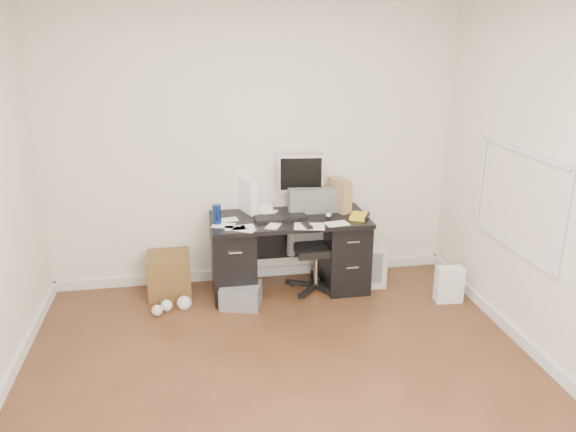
% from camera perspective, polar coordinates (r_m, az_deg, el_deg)
% --- Properties ---
extents(ground, '(4.00, 4.00, 0.00)m').
position_cam_1_polar(ground, '(4.20, 0.04, -17.47)').
color(ground, '#462916').
rests_on(ground, ground).
extents(room_shell, '(4.02, 4.02, 2.71)m').
position_cam_1_polar(room_shell, '(3.52, 0.48, 5.19)').
color(room_shell, silver).
rests_on(room_shell, ground).
extents(desk, '(1.50, 0.70, 0.75)m').
position_cam_1_polar(desk, '(5.48, 0.14, -3.61)').
color(desk, black).
rests_on(desk, ground).
extents(loose_papers, '(1.10, 0.60, 0.00)m').
position_cam_1_polar(loose_papers, '(5.28, -1.90, -0.43)').
color(loose_papers, silver).
rests_on(loose_papers, desk).
extents(lcd_monitor, '(0.48, 0.31, 0.57)m').
position_cam_1_polar(lcd_monitor, '(5.48, 1.31, 3.42)').
color(lcd_monitor, '#ADADB1').
rests_on(lcd_monitor, desk).
extents(keyboard, '(0.51, 0.21, 0.03)m').
position_cam_1_polar(keyboard, '(5.32, -0.78, -0.14)').
color(keyboard, black).
rests_on(keyboard, desk).
extents(computer_mouse, '(0.07, 0.07, 0.07)m').
position_cam_1_polar(computer_mouse, '(5.33, 4.12, 0.07)').
color(computer_mouse, '#ADADB1').
rests_on(computer_mouse, desk).
extents(travel_mug, '(0.11, 0.11, 0.18)m').
position_cam_1_polar(travel_mug, '(5.20, -7.25, 0.17)').
color(travel_mug, navy).
rests_on(travel_mug, desk).
extents(white_binder, '(0.24, 0.33, 0.34)m').
position_cam_1_polar(white_binder, '(5.48, -4.16, 2.12)').
color(white_binder, white).
rests_on(white_binder, desk).
extents(magazine_file, '(0.22, 0.30, 0.32)m').
position_cam_1_polar(magazine_file, '(5.53, 5.28, 2.12)').
color(magazine_file, '#8F6445').
rests_on(magazine_file, desk).
extents(pen_cup, '(0.11, 0.11, 0.23)m').
position_cam_1_polar(pen_cup, '(5.55, 2.87, 1.73)').
color(pen_cup, '#553318').
rests_on(pen_cup, desk).
extents(yellow_book, '(0.23, 0.25, 0.03)m').
position_cam_1_polar(yellow_book, '(5.38, 7.27, -0.03)').
color(yellow_book, gold).
rests_on(yellow_book, desk).
extents(paper_remote, '(0.32, 0.28, 0.02)m').
position_cam_1_polar(paper_remote, '(5.12, 2.19, -0.95)').
color(paper_remote, silver).
rests_on(paper_remote, desk).
extents(office_chair, '(0.57, 0.57, 0.99)m').
position_cam_1_polar(office_chair, '(5.46, 2.93, -2.65)').
color(office_chair, '#535553').
rests_on(office_chair, ground).
extents(pc_tower, '(0.22, 0.48, 0.47)m').
position_cam_1_polar(pc_tower, '(5.80, 8.34, -4.28)').
color(pc_tower, '#B9B2A7').
rests_on(pc_tower, ground).
extents(shopping_bag, '(0.27, 0.20, 0.35)m').
position_cam_1_polar(shopping_bag, '(5.54, 16.05, -6.71)').
color(shopping_bag, white).
rests_on(shopping_bag, ground).
extents(wicker_basket, '(0.41, 0.41, 0.40)m').
position_cam_1_polar(wicker_basket, '(5.59, -11.97, -5.83)').
color(wicker_basket, '#513018').
rests_on(wicker_basket, ground).
extents(desk_printer, '(0.43, 0.38, 0.21)m').
position_cam_1_polar(desk_printer, '(5.29, -4.80, -8.03)').
color(desk_printer, slate).
rests_on(desk_printer, ground).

